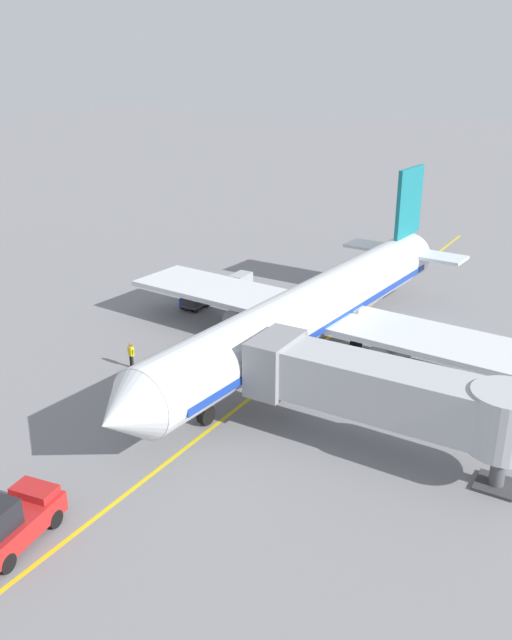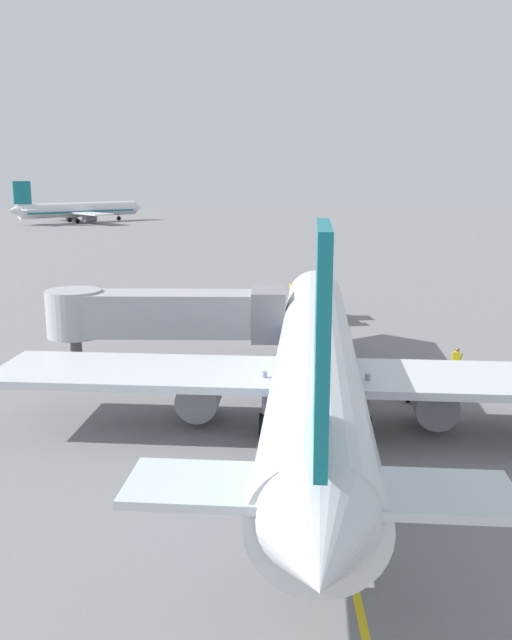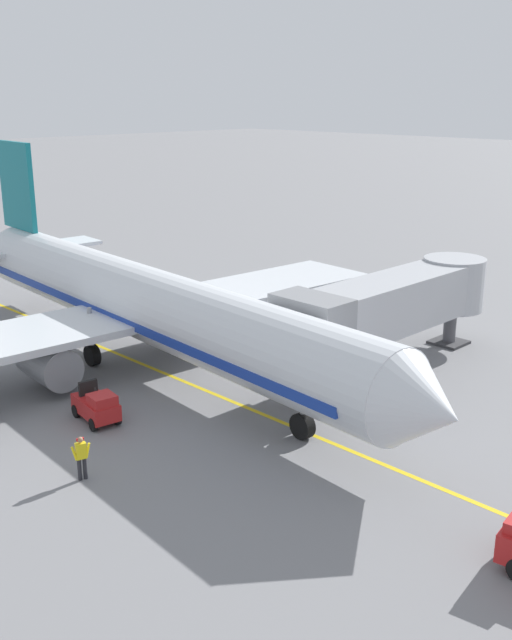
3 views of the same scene
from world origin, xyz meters
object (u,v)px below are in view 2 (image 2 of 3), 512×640
Objects in this scene: ground_crew_wing_walker at (456,360)px; distant_taxiing_airliner at (79,210)px; parked_airliner at (316,360)px; pushback_tractor at (319,307)px; jet_bridge at (167,314)px; baggage_tug_lead at (417,384)px.

ground_crew_wing_walker is 139.72m from distant_taxiing_airliner.
parked_airliner reaches higher than pushback_tractor.
parked_airliner is 1.30× the size of distant_taxiing_airliner.
pushback_tractor is (10.43, 14.30, -2.36)m from jet_bridge.
jet_bridge is 0.50× the size of distant_taxiing_airliner.
pushback_tractor is 1.77× the size of baggage_tug_lead.
ground_crew_wing_walker is 0.06× the size of distant_taxiing_airliner.
ground_crew_wing_walker reaches higher than baggage_tug_lead.
distant_taxiing_airliner reaches higher than jet_bridge.
parked_airliner is 12.30m from ground_crew_wing_walker.
pushback_tractor is 19.68m from baggage_tug_lead.
baggage_tug_lead is 0.09× the size of distant_taxiing_airliner.
parked_airliner is 22.10× the size of ground_crew_wing_walker.
parked_airliner is 23.67m from pushback_tractor.
parked_airliner is 7.97× the size of pushback_tractor.
parked_airliner is at bearing -47.61° from jet_bridge.
parked_airliner is 7.59m from baggage_tug_lead.
ground_crew_wing_walker is at bearing 51.04° from baggage_tug_lead.
baggage_tug_lead is 5.04m from ground_crew_wing_walker.
jet_bridge is at bearing -72.37° from distant_taxiing_airliner.
ground_crew_wing_walker is at bearing -3.61° from jet_bridge.
baggage_tug_lead is at bearing 35.68° from parked_airliner.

